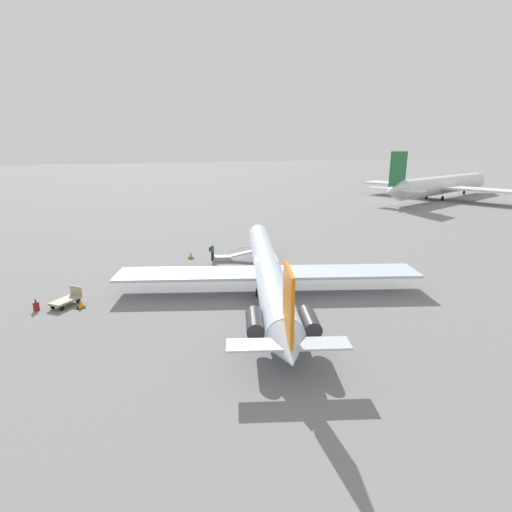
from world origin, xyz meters
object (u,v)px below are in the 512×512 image
airplane_main (268,269)px  passenger (212,251)px  luggage_cart (67,300)px  suitcase (36,306)px  boarding_stairs (226,257)px  airplane_far_left (441,185)px

airplane_main → passenger: (10.35, 1.10, -0.73)m
passenger → luggage_cart: passenger is taller
luggage_cart → suitcase: luggage_cart is taller
airplane_main → boarding_stairs: airplane_main is taller
airplane_main → suitcase: bearing=102.7°
passenger → luggage_cart: size_ratio=0.73×
airplane_far_left → boarding_stairs: 69.79m
suitcase → airplane_main: bearing=-100.7°
luggage_cart → suitcase: 2.05m
airplane_main → suitcase: airplane_main is taller
luggage_cart → boarding_stairs: bearing=-19.7°
airplane_main → airplane_far_left: airplane_far_left is taller
airplane_main → luggage_cart: size_ratio=12.64×
airplane_main → passenger: bearing=29.5°
airplane_far_left → boarding_stairs: bearing=-173.1°
airplane_far_left → luggage_cart: airplane_far_left is taller
passenger → suitcase: size_ratio=1.98×
airplane_main → airplane_far_left: bearing=-37.1°
suitcase → passenger: bearing=-66.3°
boarding_stairs → suitcase: 18.50m
airplane_far_left → passenger: 70.64m
airplane_main → luggage_cart: airplane_main is taller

